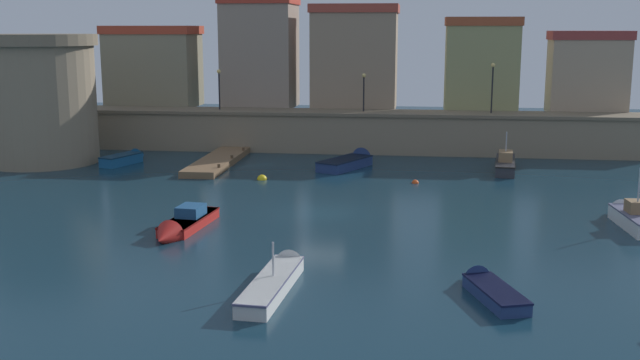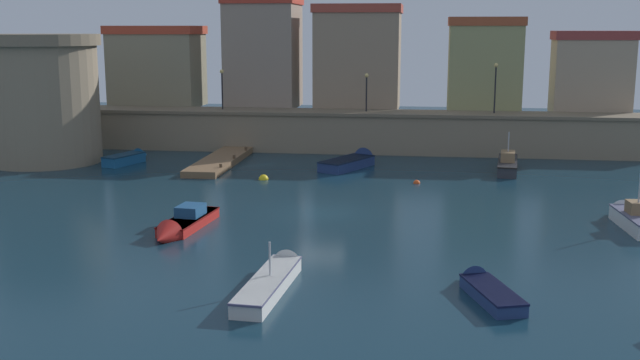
{
  "view_description": "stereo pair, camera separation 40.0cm",
  "coord_description": "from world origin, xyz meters",
  "px_view_note": "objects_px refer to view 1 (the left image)",
  "views": [
    {
      "loc": [
        5.0,
        -39.63,
        9.71
      ],
      "look_at": [
        0.0,
        -0.38,
        1.86
      ],
      "focal_mm": 43.07,
      "sensor_mm": 36.0,
      "label": 1
    },
    {
      "loc": [
        5.4,
        -39.58,
        9.71
      ],
      "look_at": [
        0.0,
        -0.38,
        1.86
      ],
      "focal_mm": 43.07,
      "sensor_mm": 36.0,
      "label": 2
    }
  ],
  "objects_px": {
    "moored_boat_2": "(505,162)",
    "moored_boat_5": "(278,277)",
    "quay_lamp_1": "(364,86)",
    "quay_lamp_2": "(493,80)",
    "moored_boat_3": "(127,158)",
    "mooring_buoy_1": "(415,183)",
    "quay_lamp_0": "(219,83)",
    "moored_boat_4": "(630,216)",
    "mooring_buoy_0": "(262,180)",
    "fortress_tower": "(39,98)",
    "moored_boat_0": "(353,161)",
    "moored_boat_1": "(487,287)",
    "moored_boat_7": "(182,225)"
  },
  "relations": [
    {
      "from": "quay_lamp_1",
      "to": "quay_lamp_2",
      "type": "bearing_deg",
      "value": 0.0
    },
    {
      "from": "fortress_tower",
      "to": "moored_boat_3",
      "type": "distance_m",
      "value": 7.61
    },
    {
      "from": "quay_lamp_1",
      "to": "fortress_tower",
      "type": "bearing_deg",
      "value": -160.65
    },
    {
      "from": "moored_boat_1",
      "to": "moored_boat_5",
      "type": "bearing_deg",
      "value": 71.09
    },
    {
      "from": "fortress_tower",
      "to": "moored_boat_7",
      "type": "relative_size",
      "value": 1.52
    },
    {
      "from": "moored_boat_0",
      "to": "moored_boat_7",
      "type": "distance_m",
      "value": 20.1
    },
    {
      "from": "moored_boat_3",
      "to": "moored_boat_7",
      "type": "bearing_deg",
      "value": -132.97
    },
    {
      "from": "moored_boat_3",
      "to": "mooring_buoy_0",
      "type": "distance_m",
      "value": 12.01
    },
    {
      "from": "moored_boat_3",
      "to": "moored_boat_7",
      "type": "height_order",
      "value": "moored_boat_7"
    },
    {
      "from": "moored_boat_0",
      "to": "moored_boat_4",
      "type": "distance_m",
      "value": 21.21
    },
    {
      "from": "quay_lamp_1",
      "to": "quay_lamp_2",
      "type": "xyz_separation_m",
      "value": [
        9.93,
        0.0,
        0.5
      ]
    },
    {
      "from": "moored_boat_5",
      "to": "mooring_buoy_0",
      "type": "relative_size",
      "value": 11.09
    },
    {
      "from": "quay_lamp_0",
      "to": "moored_boat_4",
      "type": "bearing_deg",
      "value": -38.98
    },
    {
      "from": "moored_boat_3",
      "to": "mooring_buoy_1",
      "type": "bearing_deg",
      "value": -83.86
    },
    {
      "from": "quay_lamp_2",
      "to": "mooring_buoy_0",
      "type": "relative_size",
      "value": 5.9
    },
    {
      "from": "moored_boat_2",
      "to": "mooring_buoy_0",
      "type": "xyz_separation_m",
      "value": [
        -16.16,
        -6.0,
        -0.48
      ]
    },
    {
      "from": "mooring_buoy_1",
      "to": "moored_boat_2",
      "type": "bearing_deg",
      "value": 43.47
    },
    {
      "from": "mooring_buoy_1",
      "to": "moored_boat_3",
      "type": "bearing_deg",
      "value": 167.53
    },
    {
      "from": "mooring_buoy_0",
      "to": "mooring_buoy_1",
      "type": "bearing_deg",
      "value": 0.57
    },
    {
      "from": "moored_boat_4",
      "to": "fortress_tower",
      "type": "bearing_deg",
      "value": 66.11
    },
    {
      "from": "moored_boat_2",
      "to": "mooring_buoy_0",
      "type": "distance_m",
      "value": 17.25
    },
    {
      "from": "quay_lamp_2",
      "to": "moored_boat_4",
      "type": "height_order",
      "value": "quay_lamp_2"
    },
    {
      "from": "moored_boat_1",
      "to": "mooring_buoy_1",
      "type": "bearing_deg",
      "value": -10.73
    },
    {
      "from": "quay_lamp_2",
      "to": "moored_boat_1",
      "type": "height_order",
      "value": "quay_lamp_2"
    },
    {
      "from": "moored_boat_7",
      "to": "moored_boat_3",
      "type": "bearing_deg",
      "value": -145.97
    },
    {
      "from": "fortress_tower",
      "to": "moored_boat_5",
      "type": "bearing_deg",
      "value": -48.34
    },
    {
      "from": "quay_lamp_1",
      "to": "moored_boat_4",
      "type": "relative_size",
      "value": 0.52
    },
    {
      "from": "quay_lamp_1",
      "to": "moored_boat_3",
      "type": "bearing_deg",
      "value": -155.25
    },
    {
      "from": "moored_boat_0",
      "to": "moored_boat_5",
      "type": "distance_m",
      "value": 26.03
    },
    {
      "from": "fortress_tower",
      "to": "mooring_buoy_1",
      "type": "relative_size",
      "value": 20.96
    },
    {
      "from": "quay_lamp_0",
      "to": "mooring_buoy_1",
      "type": "relative_size",
      "value": 7.26
    },
    {
      "from": "moored_boat_1",
      "to": "moored_boat_5",
      "type": "distance_m",
      "value": 7.91
    },
    {
      "from": "fortress_tower",
      "to": "moored_boat_5",
      "type": "relative_size",
      "value": 1.28
    },
    {
      "from": "moored_boat_7",
      "to": "quay_lamp_1",
      "type": "bearing_deg",
      "value": 170.53
    },
    {
      "from": "moored_boat_2",
      "to": "moored_boat_5",
      "type": "bearing_deg",
      "value": 163.1
    },
    {
      "from": "quay_lamp_0",
      "to": "moored_boat_5",
      "type": "bearing_deg",
      "value": -71.86
    },
    {
      "from": "fortress_tower",
      "to": "moored_boat_1",
      "type": "bearing_deg",
      "value": -39.68
    },
    {
      "from": "moored_boat_4",
      "to": "moored_boat_5",
      "type": "height_order",
      "value": "moored_boat_4"
    },
    {
      "from": "mooring_buoy_0",
      "to": "quay_lamp_2",
      "type": "bearing_deg",
      "value": 38.52
    },
    {
      "from": "quay_lamp_2",
      "to": "moored_boat_4",
      "type": "distance_m",
      "value": 22.8
    },
    {
      "from": "quay_lamp_1",
      "to": "moored_boat_7",
      "type": "height_order",
      "value": "quay_lamp_1"
    },
    {
      "from": "moored_boat_5",
      "to": "mooring_buoy_1",
      "type": "relative_size",
      "value": 16.36
    },
    {
      "from": "quay_lamp_2",
      "to": "moored_boat_0",
      "type": "bearing_deg",
      "value": -146.11
    },
    {
      "from": "quay_lamp_1",
      "to": "mooring_buoy_0",
      "type": "height_order",
      "value": "quay_lamp_1"
    },
    {
      "from": "quay_lamp_2",
      "to": "moored_boat_0",
      "type": "relative_size",
      "value": 0.63
    },
    {
      "from": "moored_boat_0",
      "to": "moored_boat_1",
      "type": "bearing_deg",
      "value": -137.63
    },
    {
      "from": "moored_boat_3",
      "to": "moored_boat_4",
      "type": "relative_size",
      "value": 0.78
    },
    {
      "from": "moored_boat_0",
      "to": "moored_boat_1",
      "type": "xyz_separation_m",
      "value": [
        7.25,
        -26.1,
        -0.11
      ]
    },
    {
      "from": "mooring_buoy_0",
      "to": "moored_boat_1",
      "type": "bearing_deg",
      "value": -58.22
    },
    {
      "from": "moored_boat_0",
      "to": "moored_boat_2",
      "type": "bearing_deg",
      "value": -61.01
    }
  ]
}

